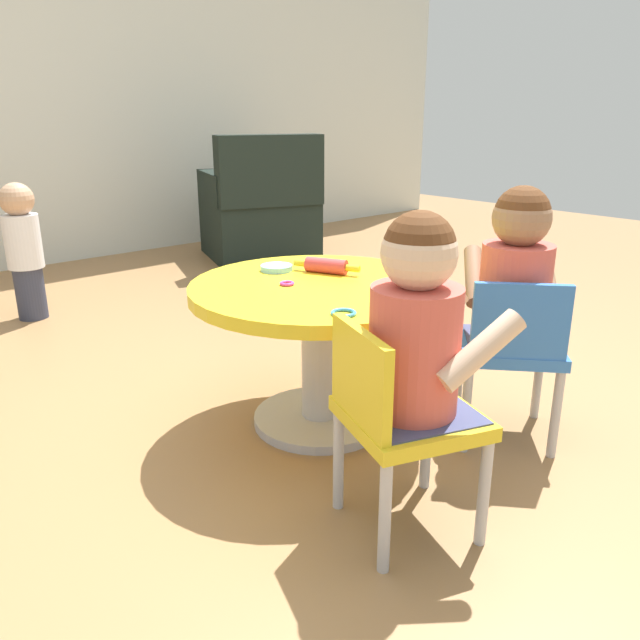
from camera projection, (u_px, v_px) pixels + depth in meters
ground_plane at (320, 422)px, 2.11m from camera, size 10.00×10.00×0.00m
craft_table at (320, 322)px, 1.99m from camera, size 0.82×0.82×0.48m
child_chair_left at (398, 417)px, 1.48m from camera, size 0.38×0.38×0.54m
seated_child_left at (418, 324)px, 1.42m from camera, size 0.42×0.37×0.51m
child_chair_right at (511, 348)px, 1.91m from camera, size 0.42×0.42×0.54m
seated_child_right at (516, 273)px, 1.87m from camera, size 0.44×0.43×0.51m
armchair_dark at (261, 214)px, 4.38m from camera, size 0.90×0.91×0.85m
toddler_standing at (24, 247)px, 3.06m from camera, size 0.17×0.17×0.67m
rolling_pin at (326, 266)px, 2.07m from camera, size 0.12×0.22×0.05m
craft_scissors at (425, 302)px, 1.75m from camera, size 0.14×0.12×0.01m
playdough_blob_0 at (276, 268)px, 2.11m from camera, size 0.11×0.11×0.02m
cookie_cutter_0 at (344, 313)px, 1.65m from camera, size 0.07×0.07×0.01m
cookie_cutter_1 at (287, 283)px, 1.94m from camera, size 0.05×0.05×0.01m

